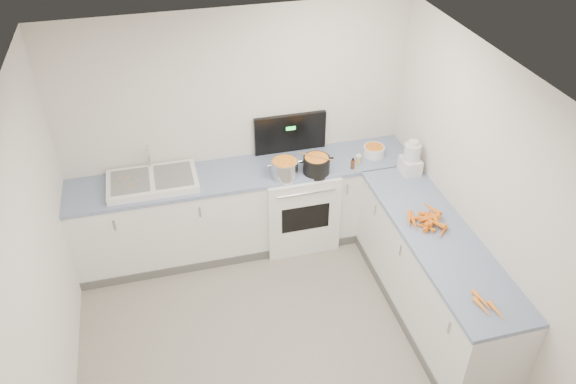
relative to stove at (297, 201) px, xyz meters
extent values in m
cube|color=white|center=(-0.55, 0.01, -0.02)|extent=(3.50, 0.60, 0.90)
cube|color=#7F90B4|center=(-0.55, 0.01, 0.45)|extent=(3.50, 0.62, 0.04)
cube|color=white|center=(0.90, -1.39, -0.02)|extent=(0.60, 2.20, 0.90)
cube|color=#7F90B4|center=(0.90, -1.39, 0.45)|extent=(0.62, 2.20, 0.04)
cube|color=white|center=(0.00, -0.01, -0.02)|extent=(0.76, 0.65, 0.90)
cube|color=black|center=(0.00, 0.29, 0.68)|extent=(0.76, 0.05, 0.42)
cube|color=white|center=(-1.45, 0.01, 0.50)|extent=(0.86, 0.52, 0.07)
cube|color=slate|center=(-1.65, 0.01, 0.54)|extent=(0.36, 0.42, 0.01)
cube|color=slate|center=(-1.25, 0.01, 0.54)|extent=(0.36, 0.42, 0.01)
cylinder|color=silver|center=(-1.45, 0.23, 0.66)|extent=(0.03, 0.03, 0.24)
cylinder|color=silver|center=(-0.18, -0.17, 0.54)|extent=(0.34, 0.34, 0.20)
cylinder|color=black|center=(0.15, -0.18, 0.54)|extent=(0.34, 0.34, 0.19)
cylinder|color=#AD7A47|center=(0.15, -0.18, 0.65)|extent=(0.30, 0.24, 0.02)
cylinder|color=white|center=(0.82, -0.02, 0.52)|extent=(0.27, 0.27, 0.10)
cylinder|color=#593319|center=(0.52, -0.21, 0.52)|extent=(0.04, 0.04, 0.10)
cylinder|color=#E5B266|center=(0.61, -0.13, 0.51)|extent=(0.05, 0.05, 0.08)
cube|color=white|center=(1.05, -0.41, 0.54)|extent=(0.18, 0.21, 0.16)
cylinder|color=silver|center=(1.05, -0.41, 0.70)|extent=(0.17, 0.17, 0.17)
cylinder|color=white|center=(1.05, -0.41, 0.81)|extent=(0.10, 0.10, 0.04)
cone|color=orange|center=(0.89, -1.16, 0.48)|extent=(0.21, 0.09, 0.04)
cone|color=orange|center=(0.92, -1.11, 0.49)|extent=(0.19, 0.09, 0.05)
cone|color=orange|center=(0.85, -1.22, 0.49)|extent=(0.17, 0.09, 0.04)
cone|color=orange|center=(0.93, -1.37, 0.49)|extent=(0.15, 0.14, 0.04)
cone|color=orange|center=(0.80, -1.15, 0.49)|extent=(0.19, 0.10, 0.04)
cone|color=orange|center=(0.74, -1.18, 0.49)|extent=(0.09, 0.22, 0.05)
cone|color=orange|center=(0.93, -1.27, 0.48)|extent=(0.15, 0.16, 0.04)
cone|color=orange|center=(0.90, -1.13, 0.49)|extent=(0.17, 0.18, 0.05)
cone|color=orange|center=(0.80, -1.26, 0.48)|extent=(0.17, 0.18, 0.04)
cone|color=orange|center=(0.85, -1.20, 0.49)|extent=(0.18, 0.16, 0.04)
cone|color=orange|center=(0.85, -1.26, 0.49)|extent=(0.08, 0.21, 0.05)
cone|color=orange|center=(0.84, -1.23, 0.49)|extent=(0.16, 0.21, 0.05)
cone|color=orange|center=(0.91, -1.27, 0.53)|extent=(0.06, 0.17, 0.05)
cone|color=orange|center=(0.88, -1.29, 0.53)|extent=(0.15, 0.19, 0.05)
cone|color=orange|center=(0.71, -1.15, 0.50)|extent=(0.14, 0.21, 0.04)
cone|color=orange|center=(0.88, -1.22, 0.52)|extent=(0.13, 0.18, 0.04)
cone|color=orange|center=(0.86, -1.21, 0.52)|extent=(0.19, 0.06, 0.04)
cone|color=orange|center=(0.95, -1.09, 0.53)|extent=(0.11, 0.21, 0.05)
cone|color=orange|center=(0.86, -1.22, 0.53)|extent=(0.22, 0.08, 0.05)
cone|color=orange|center=(0.87, -1.21, 0.51)|extent=(0.17, 0.20, 0.05)
cone|color=orange|center=(0.87, -1.21, 0.52)|extent=(0.19, 0.11, 0.05)
cone|color=orange|center=(0.89, -2.28, 0.49)|extent=(0.05, 0.18, 0.04)
cone|color=orange|center=(0.80, -2.22, 0.49)|extent=(0.06, 0.18, 0.04)
cone|color=orange|center=(0.84, -2.16, 0.49)|extent=(0.07, 0.20, 0.04)
cube|color=tan|center=(-1.65, -0.11, 0.54)|extent=(0.04, 0.02, 0.00)
cube|color=tan|center=(-1.73, 0.11, 0.54)|extent=(0.05, 0.01, 0.00)
cube|color=tan|center=(-1.59, 0.01, 0.54)|extent=(0.03, 0.04, 0.00)
cube|color=tan|center=(-1.68, -0.04, 0.54)|extent=(0.05, 0.01, 0.00)
cube|color=tan|center=(-1.66, 0.04, 0.54)|extent=(0.02, 0.05, 0.00)
cube|color=tan|center=(-1.66, -0.09, 0.55)|extent=(0.03, 0.03, 0.00)
cube|color=tan|center=(-1.67, 0.08, 0.54)|extent=(0.03, 0.03, 0.00)
cube|color=tan|center=(-1.55, -0.11, 0.54)|extent=(0.04, 0.02, 0.00)
cube|color=tan|center=(-1.64, -0.05, 0.54)|extent=(0.04, 0.05, 0.00)
cube|color=tan|center=(-1.68, 0.10, 0.54)|extent=(0.05, 0.02, 0.00)
cube|color=tan|center=(-1.75, 0.03, 0.55)|extent=(0.04, 0.03, 0.00)
cube|color=tan|center=(-1.60, -0.10, 0.54)|extent=(0.02, 0.04, 0.00)
cube|color=tan|center=(-1.68, 0.11, 0.54)|extent=(0.01, 0.04, 0.00)
camera|label=1|loc=(-1.30, -4.63, 3.59)|focal=35.00mm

